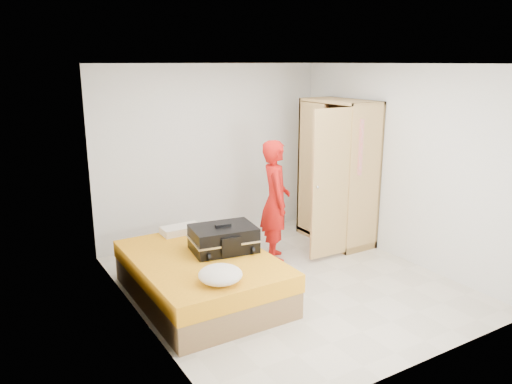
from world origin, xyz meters
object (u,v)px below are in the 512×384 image
person (275,201)px  suitcase (223,239)px  wardrobe (337,176)px  bed (202,277)px  round_cushion (220,275)px

person → suitcase: bearing=139.3°
wardrobe → suitcase: wardrobe is taller
person → bed: bearing=135.3°
person → round_cushion: (-1.48, -1.27, -0.24)m
person → round_cushion: bearing=154.0°
bed → person: 1.57m
bed → person: person is taller
bed → suitcase: size_ratio=2.50×
suitcase → round_cushion: bearing=-111.1°
bed → round_cushion: size_ratio=4.58×
bed → suitcase: bearing=6.8°
wardrobe → suitcase: 2.31m
suitcase → wardrobe: bearing=24.4°
wardrobe → person: bearing=-174.1°
bed → person: (1.36, 0.55, 0.57)m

